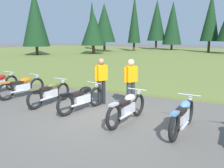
# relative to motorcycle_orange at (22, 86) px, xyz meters

# --- Properties ---
(ground_plane) EXTENTS (140.00, 140.00, 0.00)m
(ground_plane) POSITION_rel_motorcycle_orange_xyz_m (4.11, -0.75, -0.44)
(ground_plane) COLOR #605B54
(grass_moorland) EXTENTS (80.00, 44.00, 0.10)m
(grass_moorland) POSITION_rel_motorcycle_orange_xyz_m (4.11, 24.31, -0.39)
(grass_moorland) COLOR olive
(grass_moorland) RESTS_ON ground
(forest_treeline) EXTENTS (41.16, 26.00, 8.88)m
(forest_treeline) POSITION_rel_motorcycle_orange_xyz_m (2.60, 30.30, 3.92)
(forest_treeline) COLOR #47331E
(forest_treeline) RESTS_ON ground
(motorcycle_orange) EXTENTS (0.71, 2.07, 0.88)m
(motorcycle_orange) POSITION_rel_motorcycle_orange_xyz_m (0.00, 0.00, 0.00)
(motorcycle_orange) COLOR black
(motorcycle_orange) RESTS_ON ground
(motorcycle_olive) EXTENTS (0.62, 2.10, 0.88)m
(motorcycle_olive) POSITION_rel_motorcycle_orange_xyz_m (1.76, -0.43, 0.00)
(motorcycle_olive) COLOR black
(motorcycle_olive) RESTS_ON ground
(motorcycle_black) EXTENTS (0.73, 2.07, 0.88)m
(motorcycle_black) POSITION_rel_motorcycle_orange_xyz_m (3.22, -0.60, 0.00)
(motorcycle_black) COLOR black
(motorcycle_black) RESTS_ON ground
(motorcycle_silver) EXTENTS (0.62, 2.09, 0.88)m
(motorcycle_silver) POSITION_rel_motorcycle_orange_xyz_m (4.99, -1.00, 0.00)
(motorcycle_silver) COLOR black
(motorcycle_silver) RESTS_ON ground
(motorcycle_sky_blue) EXTENTS (0.62, 2.10, 0.88)m
(motorcycle_sky_blue) POSITION_rel_motorcycle_orange_xyz_m (6.55, -1.07, 0.00)
(motorcycle_sky_blue) COLOR black
(motorcycle_sky_blue) RESTS_ON ground
(rider_with_back_turned) EXTENTS (0.37, 0.49, 1.67)m
(rider_with_back_turned) POSITION_rel_motorcycle_orange_xyz_m (3.42, 0.41, 0.51)
(rider_with_back_turned) COLOR black
(rider_with_back_turned) RESTS_ON ground
(rider_checking_bike) EXTENTS (0.39, 0.46, 1.67)m
(rider_checking_bike) POSITION_rel_motorcycle_orange_xyz_m (4.49, 0.57, 0.51)
(rider_checking_bike) COLOR #2D2D38
(rider_checking_bike) RESTS_ON ground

